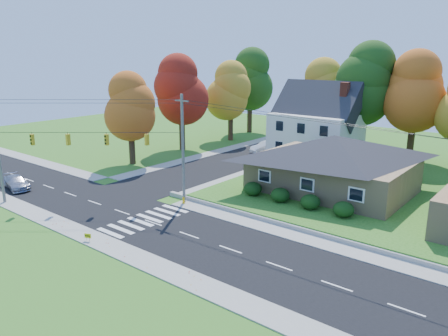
% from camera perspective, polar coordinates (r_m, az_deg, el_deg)
% --- Properties ---
extents(ground, '(120.00, 120.00, 0.00)m').
position_cam_1_polar(ground, '(36.32, -9.23, -7.10)').
color(ground, '#3D7923').
extents(road_main, '(90.00, 8.00, 0.02)m').
position_cam_1_polar(road_main, '(36.31, -9.23, -7.09)').
color(road_main, black).
rests_on(road_main, ground).
extents(road_cross, '(8.00, 44.00, 0.02)m').
position_cam_1_polar(road_cross, '(60.20, 4.09, 1.81)').
color(road_cross, black).
rests_on(road_cross, ground).
extents(sidewalk_north, '(90.00, 2.00, 0.08)m').
position_cam_1_polar(sidewalk_north, '(39.57, -3.85, -5.03)').
color(sidewalk_north, '#9C9A90').
rests_on(sidewalk_north, ground).
extents(sidewalk_south, '(90.00, 2.00, 0.08)m').
position_cam_1_polar(sidewalk_south, '(33.46, -15.66, -9.35)').
color(sidewalk_south, '#9C9A90').
rests_on(sidewalk_south, ground).
extents(lawn, '(30.00, 30.00, 0.50)m').
position_cam_1_polar(lawn, '(46.90, 21.96, -2.66)').
color(lawn, '#3D7923').
rests_on(lawn, ground).
extents(ranch_house, '(14.60, 10.60, 5.40)m').
position_cam_1_polar(ranch_house, '(43.25, 14.03, 0.73)').
color(ranch_house, tan).
rests_on(ranch_house, lawn).
extents(colonial_house, '(10.40, 8.40, 9.60)m').
position_cam_1_polar(colonial_house, '(57.00, 12.01, 5.48)').
color(colonial_house, silver).
rests_on(colonial_house, lawn).
extents(hedge_row, '(10.70, 1.70, 1.27)m').
position_cam_1_polar(hedge_row, '(38.71, 9.25, -3.92)').
color(hedge_row, '#163A10').
rests_on(hedge_row, lawn).
extents(traffic_infrastructure, '(38.10, 10.66, 10.00)m').
position_cam_1_polar(traffic_infrastructure, '(35.75, -8.12, 1.25)').
color(traffic_infrastructure, '#666059').
rests_on(traffic_infrastructure, ground).
extents(tree_lot_0, '(6.72, 6.72, 12.51)m').
position_cam_1_polar(tree_lot_0, '(62.81, 13.05, 9.67)').
color(tree_lot_0, '#3F2A19').
rests_on(tree_lot_0, lawn).
extents(tree_lot_1, '(7.84, 7.84, 14.60)m').
position_cam_1_polar(tree_lot_1, '(59.41, 17.97, 10.35)').
color(tree_lot_1, '#3F2A19').
rests_on(tree_lot_1, lawn).
extents(tree_lot_2, '(7.28, 7.28, 13.56)m').
position_cam_1_polar(tree_lot_2, '(58.53, 23.81, 9.13)').
color(tree_lot_2, '#3F2A19').
rests_on(tree_lot_2, lawn).
extents(tree_west_0, '(6.16, 6.16, 11.47)m').
position_cam_1_polar(tree_west_0, '(54.87, -12.21, 7.84)').
color(tree_west_0, '#3F2A19').
rests_on(tree_west_0, ground).
extents(tree_west_1, '(7.28, 7.28, 13.56)m').
position_cam_1_polar(tree_west_1, '(62.19, -5.63, 10.07)').
color(tree_west_1, '#3F2A19').
rests_on(tree_west_1, ground).
extents(tree_west_2, '(6.72, 6.72, 12.51)m').
position_cam_1_polar(tree_west_2, '(69.10, 0.88, 10.04)').
color(tree_west_2, '#3F2A19').
rests_on(tree_west_2, ground).
extents(tree_west_3, '(7.84, 7.84, 14.60)m').
position_cam_1_polar(tree_west_3, '(76.61, 3.44, 11.45)').
color(tree_west_3, '#3F2A19').
rests_on(tree_west_3, ground).
extents(silver_sedan, '(4.75, 2.64, 1.30)m').
position_cam_1_polar(silver_sedan, '(49.30, -25.51, -1.71)').
color(silver_sedan, '#9F9EAB').
rests_on(silver_sedan, road_main).
extents(white_car, '(3.17, 4.97, 1.55)m').
position_cam_1_polar(white_car, '(61.27, 5.57, 2.75)').
color(white_car, white).
rests_on(white_car, road_cross).
extents(fire_hydrant, '(0.40, 0.31, 0.70)m').
position_cam_1_polar(fire_hydrant, '(40.28, -5.31, -4.26)').
color(fire_hydrant, '#E9B50C').
rests_on(fire_hydrant, ground).
extents(yard_sign, '(0.49, 0.25, 0.66)m').
position_cam_1_polar(yard_sign, '(33.75, -17.37, -8.48)').
color(yard_sign, black).
rests_on(yard_sign, ground).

